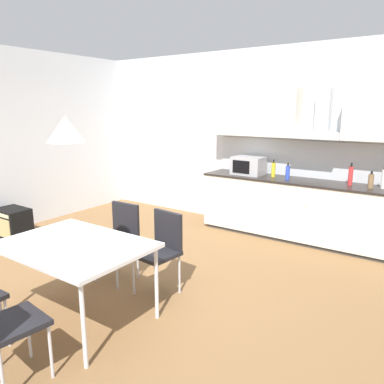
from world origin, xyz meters
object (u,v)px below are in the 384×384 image
(dining_table, at_px, (74,248))
(chair_far_right, at_px, (162,244))
(bottle_yellow, at_px, (273,170))
(pendant_lamp, at_px, (66,129))
(bottle_white, at_px, (384,179))
(bottle_brown, at_px, (371,181))
(bottle_red, at_px, (351,176))
(chair_near_right, at_px, (0,318))
(chair_far_left, at_px, (120,234))
(microwave, at_px, (248,166))
(guitar_amp, at_px, (13,223))
(bottle_blue, at_px, (288,172))

(dining_table, height_order, chair_far_right, chair_far_right)
(bottle_yellow, height_order, pendant_lamp, pendant_lamp)
(bottle_white, relative_size, dining_table, 0.23)
(bottle_brown, distance_m, bottle_white, 0.16)
(bottle_yellow, xyz_separation_m, bottle_white, (1.52, 0.02, 0.02))
(bottle_red, height_order, chair_near_right, bottle_red)
(bottle_yellow, bearing_deg, bottle_red, 1.18)
(bottle_red, distance_m, bottle_white, 0.41)
(pendant_lamp, bearing_deg, bottle_white, 59.12)
(bottle_yellow, relative_size, chair_far_right, 0.30)
(bottle_brown, xyz_separation_m, bottle_white, (0.14, 0.06, 0.03))
(pendant_lamp, bearing_deg, bottle_brown, 60.48)
(chair_far_left, bearing_deg, bottle_white, 47.25)
(chair_far_left, xyz_separation_m, pendant_lamp, (0.30, -0.86, 1.22))
(dining_table, bearing_deg, pendant_lamp, 0.00)
(microwave, bearing_deg, guitar_amp, -139.18)
(guitar_amp, relative_size, pendant_lamp, 1.62)
(bottle_blue, bearing_deg, guitar_amp, -145.82)
(microwave, height_order, chair_far_left, microwave)
(bottle_yellow, xyz_separation_m, chair_far_right, (-0.18, -2.47, -0.48))
(chair_far_right, height_order, pendant_lamp, pendant_lamp)
(bottle_white, bearing_deg, chair_far_left, -132.75)
(bottle_white, bearing_deg, chair_near_right, -112.18)
(dining_table, distance_m, guitar_amp, 2.87)
(microwave, distance_m, bottle_blue, 0.67)
(chair_near_right, bearing_deg, chair_far_left, 108.91)
(bottle_brown, xyz_separation_m, chair_far_right, (-1.56, -2.44, -0.46))
(bottle_white, relative_size, chair_far_right, 0.35)
(bottle_yellow, distance_m, bottle_white, 1.52)
(microwave, xyz_separation_m, bottle_white, (1.93, 0.05, -0.01))
(bottle_blue, relative_size, bottle_brown, 1.09)
(bottle_brown, relative_size, guitar_amp, 0.43)
(bottle_brown, relative_size, chair_far_right, 0.26)
(dining_table, bearing_deg, bottle_brown, 60.48)
(bottle_blue, xyz_separation_m, chair_far_right, (-0.44, -2.39, -0.47))
(bottle_blue, height_order, chair_near_right, bottle_blue)
(bottle_yellow, distance_m, dining_table, 3.38)
(bottle_blue, xyz_separation_m, chair_far_left, (-1.05, -2.39, -0.47))
(bottle_red, bearing_deg, bottle_blue, -173.21)
(bottle_red, relative_size, chair_far_left, 0.35)
(dining_table, distance_m, chair_near_right, 0.92)
(guitar_amp, bearing_deg, chair_near_right, -31.08)
(bottle_blue, xyz_separation_m, bottle_red, (0.85, 0.10, 0.03))
(bottle_white, distance_m, chair_near_right, 4.58)
(guitar_amp, bearing_deg, bottle_white, 27.40)
(microwave, bearing_deg, chair_near_right, -87.11)
(bottle_yellow, bearing_deg, dining_table, -98.39)
(bottle_blue, relative_size, chair_far_left, 0.28)
(bottle_blue, distance_m, dining_table, 3.35)
(microwave, bearing_deg, chair_far_right, -84.67)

